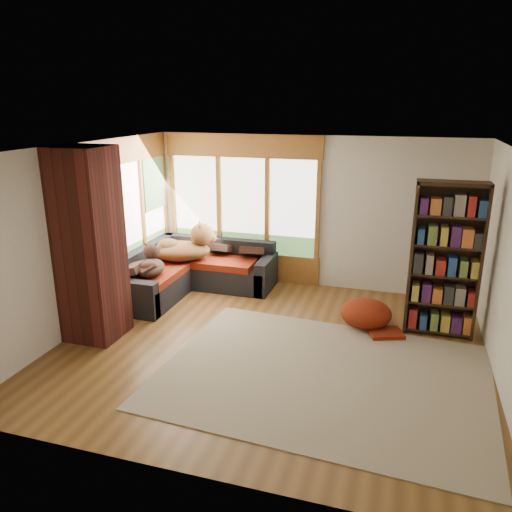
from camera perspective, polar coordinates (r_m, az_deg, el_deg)
The scene contains 17 objects.
floor at distance 6.76m, azimuth 1.63°, elevation -10.32°, with size 5.50×5.50×0.00m, color brown.
ceiling at distance 6.01m, azimuth 1.84°, elevation 12.19°, with size 5.50×5.50×0.00m, color white.
wall_back at distance 8.63m, azimuth 6.14°, elevation 4.94°, with size 5.50×0.04×2.60m, color silver.
wall_front at distance 4.07m, azimuth -7.74°, elevation -9.67°, with size 5.50×0.04×2.60m, color silver.
wall_left at distance 7.45m, azimuth -19.15°, elevation 2.07°, with size 0.04×5.00×2.60m, color silver.
wall_right at distance 6.18m, azimuth 27.16°, elevation -1.95°, with size 0.04×5.00×2.60m, color silver.
windows_back at distance 8.88m, azimuth -1.54°, elevation 5.73°, with size 2.82×0.10×1.90m.
windows_left at distance 8.38m, azimuth -14.28°, elevation 4.49°, with size 0.10×2.62×1.90m.
roller_blind at distance 9.00m, azimuth -11.59°, elevation 8.13°, with size 0.03×0.72×0.90m, color #679258.
brick_chimney at distance 6.97m, azimuth -18.47°, elevation 1.14°, with size 0.70×0.70×2.60m, color #471914.
sectional_sofa at distance 8.74m, azimuth -7.79°, elevation -1.75°, with size 2.20×2.20×0.80m.
area_rug at distance 6.17m, azimuth 7.67°, elevation -13.32°, with size 3.80×2.91×0.01m, color beige.
bookshelf at distance 7.20m, azimuth 20.79°, elevation -0.50°, with size 0.92×0.31×2.15m.
pouf at distance 7.43m, azimuth 12.48°, elevation -6.30°, with size 0.73×0.73×0.39m, color maroon.
dog_tan at distance 8.57m, azimuth -7.96°, elevation 1.47°, with size 1.15×0.97×0.56m.
dog_brindle at distance 8.03m, azimuth -11.98°, elevation -0.48°, with size 0.65×0.80×0.39m.
throw_pillows at distance 8.72m, azimuth -7.28°, elevation 1.32°, with size 1.98×1.68×0.45m.
Camera 1 is at (1.57, -5.78, 3.14)m, focal length 35.00 mm.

